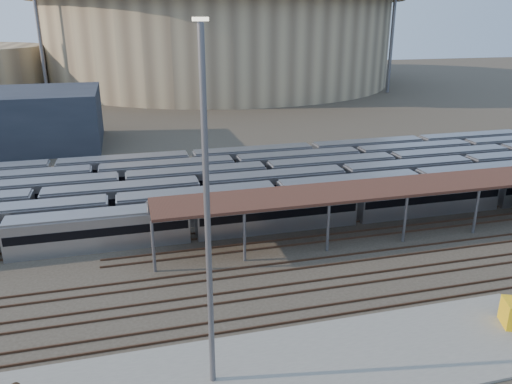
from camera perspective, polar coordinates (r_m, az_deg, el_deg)
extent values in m
plane|color=#383026|center=(47.64, -1.61, -8.60)|extent=(420.00, 420.00, 0.00)
cube|color=gray|center=(34.53, -4.14, -20.85)|extent=(50.00, 9.00, 0.20)
cube|color=#A3A2A7|center=(53.46, -7.31, -3.38)|extent=(112.00, 2.90, 3.60)
cube|color=#A3A2A7|center=(59.38, 2.37, -0.86)|extent=(112.00, 2.90, 3.60)
cube|color=#A3A2A7|center=(61.52, -6.20, -0.23)|extent=(112.00, 2.90, 3.60)
cube|color=#A3A2A7|center=(67.30, 1.21, 1.63)|extent=(112.00, 2.90, 3.60)
cube|color=#A3A2A7|center=(70.40, -2.38, 2.43)|extent=(112.00, 2.90, 3.60)
cube|color=#A3A2A7|center=(73.45, -7.43, 3.01)|extent=(112.00, 2.90, 3.60)
cylinder|color=slate|center=(46.75, -11.66, -6.18)|extent=(0.30, 0.30, 5.00)
cylinder|color=slate|center=(51.68, -12.05, -3.65)|extent=(0.30, 0.30, 5.00)
cylinder|color=slate|center=(47.79, -1.33, -5.16)|extent=(0.30, 0.30, 5.00)
cylinder|color=slate|center=(52.62, -2.71, -2.79)|extent=(0.30, 0.30, 5.00)
cylinder|color=slate|center=(50.28, 8.23, -4.07)|extent=(0.30, 0.30, 5.00)
cylinder|color=slate|center=(54.90, 6.07, -1.91)|extent=(0.30, 0.30, 5.00)
cylinder|color=slate|center=(54.04, 16.66, -3.02)|extent=(0.30, 0.30, 5.00)
cylinder|color=slate|center=(58.36, 13.98, -1.08)|extent=(0.30, 0.30, 5.00)
cylinder|color=slate|center=(58.82, 23.84, -2.06)|extent=(0.30, 0.30, 5.00)
cylinder|color=slate|center=(62.81, 20.88, -0.34)|extent=(0.30, 0.30, 5.00)
cylinder|color=slate|center=(68.05, 26.79, 0.30)|extent=(0.30, 0.30, 5.00)
cube|color=#3D2319|center=(57.52, 19.21, 0.89)|extent=(60.00, 6.00, 0.30)
cube|color=#4C3323|center=(46.10, -1.11, -9.49)|extent=(170.00, 0.12, 0.18)
cube|color=#4C3323|center=(47.39, -1.54, -8.64)|extent=(170.00, 0.12, 0.18)
cube|color=#4C3323|center=(42.75, 0.20, -12.01)|extent=(170.00, 0.12, 0.18)
cube|color=#4C3323|center=(44.00, -0.32, -11.02)|extent=(170.00, 0.12, 0.18)
cube|color=#4C3323|center=(39.52, 1.75, -14.93)|extent=(170.00, 0.12, 0.18)
cube|color=#4C3323|center=(40.72, 1.13, -13.78)|extent=(170.00, 0.12, 0.18)
cylinder|color=tan|center=(184.41, -4.18, 16.81)|extent=(116.00, 116.00, 28.00)
cylinder|color=slate|center=(152.43, -23.52, 16.29)|extent=(1.00, 1.00, 36.00)
cylinder|color=slate|center=(161.87, 15.32, 17.26)|extent=(1.00, 1.00, 36.00)
cylinder|color=slate|center=(201.02, -15.68, 17.53)|extent=(1.00, 1.00, 36.00)
cylinder|color=slate|center=(28.78, -5.56, -3.59)|extent=(0.36, 0.36, 21.97)
cube|color=#FFF2CC|center=(26.50, -6.38, 19.05)|extent=(0.81, 0.32, 0.20)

